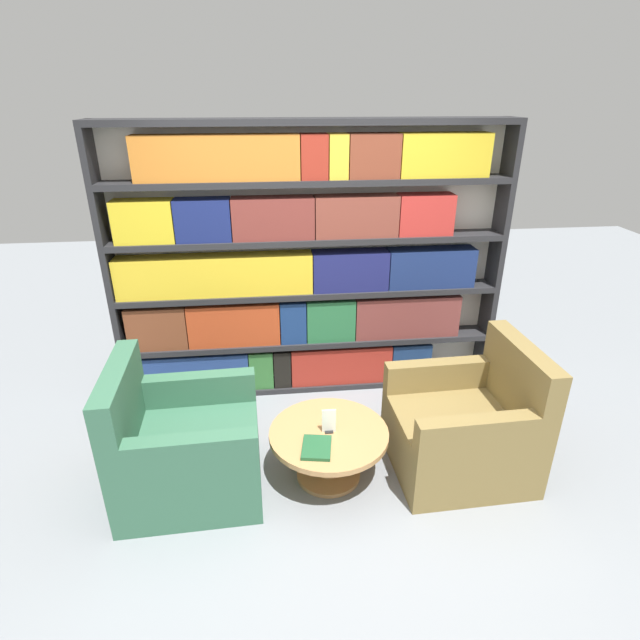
% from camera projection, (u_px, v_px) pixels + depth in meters
% --- Properties ---
extents(ground_plane, '(14.00, 14.00, 0.00)m').
position_uv_depth(ground_plane, '(331.00, 498.00, 3.44)').
color(ground_plane, gray).
extents(bookshelf, '(3.37, 0.30, 2.37)m').
position_uv_depth(bookshelf, '(303.00, 269.00, 4.32)').
color(bookshelf, silver).
rests_on(bookshelf, ground_plane).
extents(armchair_left, '(0.96, 0.89, 0.98)m').
position_uv_depth(armchair_left, '(183.00, 449.00, 3.41)').
color(armchair_left, '#336047').
rests_on(armchair_left, ground_plane).
extents(armchair_right, '(0.96, 0.89, 0.98)m').
position_uv_depth(armchair_right, '(465.00, 429.00, 3.62)').
color(armchair_right, olive).
rests_on(armchair_right, ground_plane).
extents(coffee_table, '(0.84, 0.84, 0.40)m').
position_uv_depth(coffee_table, '(329.00, 444.00, 3.53)').
color(coffee_table, '#AD7F4C').
rests_on(coffee_table, ground_plane).
extents(table_sign, '(0.10, 0.06, 0.18)m').
position_uv_depth(table_sign, '(329.00, 422.00, 3.45)').
color(table_sign, black).
rests_on(table_sign, coffee_table).
extents(stray_book, '(0.23, 0.27, 0.02)m').
position_uv_depth(stray_book, '(317.00, 448.00, 3.30)').
color(stray_book, '#1E512D').
rests_on(stray_book, coffee_table).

